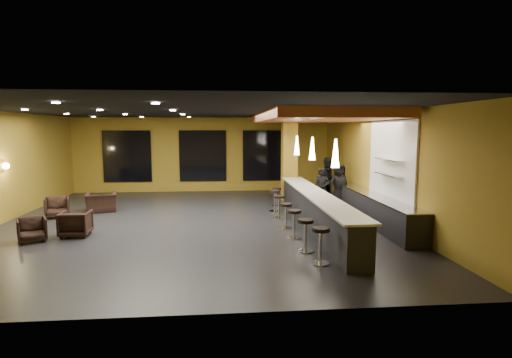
{
  "coord_description": "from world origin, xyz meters",
  "views": [
    {
      "loc": [
        0.83,
        -12.59,
        2.92
      ],
      "look_at": [
        2.0,
        0.5,
        1.3
      ],
      "focal_mm": 28.0,
      "sensor_mm": 36.0,
      "label": 1
    }
  ],
  "objects": [
    {
      "name": "floor",
      "position": [
        0.0,
        0.0,
        -0.05
      ],
      "size": [
        12.0,
        13.0,
        0.1
      ],
      "primitive_type": "cube",
      "color": "black",
      "rests_on": "ground"
    },
    {
      "name": "ceiling",
      "position": [
        0.0,
        0.0,
        3.55
      ],
      "size": [
        12.0,
        13.0,
        0.1
      ],
      "primitive_type": "cube",
      "color": "black"
    },
    {
      "name": "wall_back",
      "position": [
        0.0,
        6.55,
        1.75
      ],
      "size": [
        12.0,
        0.1,
        3.5
      ],
      "primitive_type": "cube",
      "color": "olive",
      "rests_on": "floor"
    },
    {
      "name": "wall_front",
      "position": [
        0.0,
        -6.55,
        1.75
      ],
      "size": [
        12.0,
        0.1,
        3.5
      ],
      "primitive_type": "cube",
      "color": "olive",
      "rests_on": "floor"
    },
    {
      "name": "wall_right",
      "position": [
        6.05,
        0.0,
        1.75
      ],
      "size": [
        0.1,
        13.0,
        3.5
      ],
      "primitive_type": "cube",
      "color": "olive",
      "rests_on": "floor"
    },
    {
      "name": "wood_soffit",
      "position": [
        4.0,
        1.0,
        3.36
      ],
      "size": [
        3.6,
        8.0,
        0.28
      ],
      "primitive_type": "cube",
      "color": "#B46034",
      "rests_on": "ceiling"
    },
    {
      "name": "window_left",
      "position": [
        -3.5,
        6.44,
        1.7
      ],
      "size": [
        2.2,
        0.06,
        2.4
      ],
      "primitive_type": "cube",
      "color": "black",
      "rests_on": "wall_back"
    },
    {
      "name": "window_center",
      "position": [
        0.0,
        6.44,
        1.7
      ],
      "size": [
        2.2,
        0.06,
        2.4
      ],
      "primitive_type": "cube",
      "color": "black",
      "rests_on": "wall_back"
    },
    {
      "name": "window_right",
      "position": [
        3.0,
        6.44,
        1.7
      ],
      "size": [
        2.2,
        0.06,
        2.4
      ],
      "primitive_type": "cube",
      "color": "black",
      "rests_on": "wall_back"
    },
    {
      "name": "tile_backsplash",
      "position": [
        5.96,
        -1.0,
        2.0
      ],
      "size": [
        0.06,
        3.2,
        2.4
      ],
      "primitive_type": "cube",
      "color": "white",
      "rests_on": "wall_right"
    },
    {
      "name": "bar_counter",
      "position": [
        3.65,
        -1.0,
        0.5
      ],
      "size": [
        0.6,
        8.0,
        1.0
      ],
      "primitive_type": "cube",
      "color": "black",
      "rests_on": "floor"
    },
    {
      "name": "bar_top",
      "position": [
        3.65,
        -1.0,
        1.02
      ],
      "size": [
        0.78,
        8.1,
        0.05
      ],
      "primitive_type": "cube",
      "color": "silver",
      "rests_on": "bar_counter"
    },
    {
      "name": "prep_counter",
      "position": [
        5.65,
        -0.5,
        0.43
      ],
      "size": [
        0.7,
        6.0,
        0.86
      ],
      "primitive_type": "cube",
      "color": "black",
      "rests_on": "floor"
    },
    {
      "name": "prep_top",
      "position": [
        5.65,
        -0.5,
        0.89
      ],
      "size": [
        0.72,
        6.0,
        0.03
      ],
      "primitive_type": "cube",
      "color": "silver",
      "rests_on": "prep_counter"
    },
    {
      "name": "wall_shelf_lower",
      "position": [
        5.82,
        -1.2,
        1.6
      ],
      "size": [
        0.3,
        1.5,
        0.03
      ],
      "primitive_type": "cube",
      "color": "silver",
      "rests_on": "wall_right"
    },
    {
      "name": "wall_shelf_upper",
      "position": [
        5.82,
        -1.2,
        2.05
      ],
      "size": [
        0.3,
        1.5,
        0.03
      ],
      "primitive_type": "cube",
      "color": "silver",
      "rests_on": "wall_right"
    },
    {
      "name": "column",
      "position": [
        3.65,
        3.6,
        1.75
      ],
      "size": [
        0.6,
        0.6,
        3.5
      ],
      "primitive_type": "cube",
      "color": "olive",
      "rests_on": "floor"
    },
    {
      "name": "wall_sconce",
      "position": [
        -5.88,
        0.5,
        1.8
      ],
      "size": [
        0.22,
        0.22,
        0.22
      ],
      "primitive_type": "sphere",
      "color": "#FFE5B2",
      "rests_on": "wall_left"
    },
    {
      "name": "pendant_0",
      "position": [
        3.65,
        -3.0,
        2.35
      ],
      "size": [
        0.2,
        0.2,
        0.7
      ],
      "primitive_type": "cone",
      "color": "white",
      "rests_on": "wood_soffit"
    },
    {
      "name": "pendant_1",
      "position": [
        3.65,
        -0.5,
        2.35
      ],
      "size": [
        0.2,
        0.2,
        0.7
      ],
      "primitive_type": "cone",
      "color": "white",
      "rests_on": "wood_soffit"
    },
    {
      "name": "pendant_2",
      "position": [
        3.65,
        2.0,
        2.35
      ],
      "size": [
        0.2,
        0.2,
        0.7
      ],
      "primitive_type": "cone",
      "color": "white",
      "rests_on": "wood_soffit"
    },
    {
      "name": "staff_a",
      "position": [
        4.53,
        1.62,
        0.77
      ],
      "size": [
        0.64,
        0.5,
        1.54
      ],
      "primitive_type": "imported",
      "rotation": [
        0.0,
        0.0,
        -0.25
      ],
      "color": "black",
      "rests_on": "floor"
    },
    {
      "name": "staff_b",
      "position": [
        5.01,
        2.47,
        0.93
      ],
      "size": [
        0.96,
        0.78,
        1.86
      ],
      "primitive_type": "imported",
      "rotation": [
        0.0,
        0.0,
        0.08
      ],
      "color": "black",
      "rests_on": "floor"
    },
    {
      "name": "staff_c",
      "position": [
        5.25,
        1.88,
        0.84
      ],
      "size": [
        0.92,
        0.71,
        1.68
      ],
      "primitive_type": "imported",
      "rotation": [
        0.0,
        0.0,
        0.23
      ],
      "color": "black",
      "rests_on": "floor"
    },
    {
      "name": "armchair_a",
      "position": [
        -4.13,
        -1.87,
        0.31
      ],
      "size": [
        0.92,
        0.93,
        0.63
      ],
      "primitive_type": "imported",
      "rotation": [
        0.0,
        0.0,
        0.49
      ],
      "color": "black",
      "rests_on": "floor"
    },
    {
      "name": "armchair_b",
      "position": [
        -3.17,
        -1.42,
        0.35
      ],
      "size": [
        0.78,
        0.8,
        0.7
      ],
      "primitive_type": "imported",
      "rotation": [
        0.0,
        0.0,
        3.18
      ],
      "color": "black",
      "rests_on": "floor"
    },
    {
      "name": "armchair_c",
      "position": [
        -4.65,
        1.11,
        0.35
      ],
      "size": [
        0.94,
        0.96,
        0.69
      ],
      "primitive_type": "imported",
      "rotation": [
        0.0,
        0.0,
        0.33
      ],
      "color": "black",
      "rests_on": "floor"
    },
    {
      "name": "armchair_d",
      "position": [
        -3.46,
        1.96,
        0.34
      ],
      "size": [
        1.24,
        1.15,
        0.68
      ],
      "primitive_type": "imported",
      "rotation": [
        0.0,
        0.0,
        3.41
      ],
      "color": "black",
      "rests_on": "floor"
    },
    {
      "name": "bar_stool_0",
      "position": [
        2.98,
        -4.29,
        0.52
      ],
      "size": [
        0.41,
        0.41,
        0.82
      ],
      "rotation": [
        0.0,
        0.0,
        0.28
      ],
      "color": "silver",
      "rests_on": "floor"
    },
    {
      "name": "bar_stool_1",
      "position": [
        2.85,
        -3.39,
        0.51
      ],
      "size": [
        0.4,
        0.4,
        0.8
      ],
      "rotation": [
        0.0,
        0.0,
        0.43
      ],
      "color": "silver",
      "rests_on": "floor"
    },
    {
      "name": "bar_stool_2",
      "position": [
        2.79,
        -2.19,
        0.5
      ],
      "size": [
        0.4,
        0.4,
        0.78
      ],
      "rotation": [
        0.0,
        0.0,
        0.37
      ],
      "color": "silver",
      "rests_on": "floor"
    },
    {
      "name": "bar_stool_3",
      "position": [
        2.75,
        -1.1,
        0.49
      ],
      "size": [
        0.39,
        0.39,
        0.76
      ],
      "rotation": [
        0.0,
        0.0,
        0.42
      ],
      "color": "silver",
      "rests_on": "floor"
    },
    {
      "name": "bar_stool_4",
      "position": [
        2.74,
        0.28,
        0.49
      ],
      "size": [
        0.39,
        0.39,
        0.77
      ],
      "rotation": [
        0.0,
        0.0,
        0.26
      ],
      "color": "silver",
      "rests_on": "floor"
    },
    {
      "name": "bar_stool_5",
      "position": [
        2.75,
        1.37,
        0.5
      ],
      "size": [
        0.4,
        0.4,
        0.78
      ],
      "rotation": [
        0.0,
        0.0,
        0.36
      ],
      "color": "silver",
      "rests_on": "floor"
    },
    {
      "name": "bar_stool_6",
      "position": [
        2.97,
        2.4,
        0.46
      ],
      "size": [
        0.36,
        0.36,
        0.71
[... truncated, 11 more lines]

